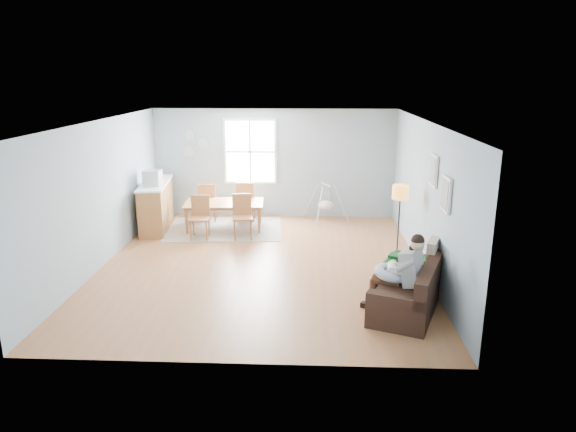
{
  "coord_description": "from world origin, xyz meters",
  "views": [
    {
      "loc": [
        0.91,
        -9.18,
        3.51
      ],
      "look_at": [
        0.5,
        -0.14,
        1.0
      ],
      "focal_mm": 32.0,
      "sensor_mm": 36.0,
      "label": 1
    }
  ],
  "objects_px": {
    "monitor": "(152,178)",
    "baby_swing": "(326,205)",
    "dining_table": "(225,216)",
    "chair_se": "(242,213)",
    "toddler": "(411,261)",
    "chair_ne": "(246,199)",
    "storage_cube": "(420,284)",
    "chair_nw": "(208,200)",
    "father": "(402,270)",
    "floor_lamp": "(400,199)",
    "counter": "(156,205)",
    "chair_sw": "(200,214)",
    "sofa": "(412,290)"
  },
  "relations": [
    {
      "from": "sofa",
      "to": "baby_swing",
      "type": "relative_size",
      "value": 1.82
    },
    {
      "from": "chair_sw",
      "to": "baby_swing",
      "type": "bearing_deg",
      "value": 28.29
    },
    {
      "from": "baby_swing",
      "to": "chair_ne",
      "type": "bearing_deg",
      "value": -175.27
    },
    {
      "from": "storage_cube",
      "to": "chair_sw",
      "type": "relative_size",
      "value": 0.56
    },
    {
      "from": "dining_table",
      "to": "chair_se",
      "type": "distance_m",
      "value": 0.83
    },
    {
      "from": "storage_cube",
      "to": "floor_lamp",
      "type": "bearing_deg",
      "value": 93.13
    },
    {
      "from": "monitor",
      "to": "dining_table",
      "type": "bearing_deg",
      "value": 11.2
    },
    {
      "from": "chair_ne",
      "to": "chair_nw",
      "type": "bearing_deg",
      "value": -176.53
    },
    {
      "from": "toddler",
      "to": "storage_cube",
      "type": "distance_m",
      "value": 0.47
    },
    {
      "from": "storage_cube",
      "to": "chair_nw",
      "type": "xyz_separation_m",
      "value": [
        -4.29,
        4.32,
        0.29
      ]
    },
    {
      "from": "floor_lamp",
      "to": "counter",
      "type": "bearing_deg",
      "value": 158.95
    },
    {
      "from": "baby_swing",
      "to": "storage_cube",
      "type": "bearing_deg",
      "value": -72.83
    },
    {
      "from": "father",
      "to": "floor_lamp",
      "type": "height_order",
      "value": "floor_lamp"
    },
    {
      "from": "father",
      "to": "chair_se",
      "type": "bearing_deg",
      "value": 128.46
    },
    {
      "from": "dining_table",
      "to": "chair_nw",
      "type": "height_order",
      "value": "chair_nw"
    },
    {
      "from": "chair_nw",
      "to": "sofa",
      "type": "bearing_deg",
      "value": -48.46
    },
    {
      "from": "father",
      "to": "chair_nw",
      "type": "bearing_deg",
      "value": 128.73
    },
    {
      "from": "father",
      "to": "chair_nw",
      "type": "xyz_separation_m",
      "value": [
        -3.88,
        4.84,
        -0.14
      ]
    },
    {
      "from": "dining_table",
      "to": "monitor",
      "type": "bearing_deg",
      "value": -172.8
    },
    {
      "from": "sofa",
      "to": "chair_sw",
      "type": "xyz_separation_m",
      "value": [
        -4.01,
        3.34,
        0.26
      ]
    },
    {
      "from": "father",
      "to": "floor_lamp",
      "type": "xyz_separation_m",
      "value": [
        0.31,
        2.25,
        0.56
      ]
    },
    {
      "from": "floor_lamp",
      "to": "storage_cube",
      "type": "bearing_deg",
      "value": -86.87
    },
    {
      "from": "chair_ne",
      "to": "father",
      "type": "bearing_deg",
      "value": -58.93
    },
    {
      "from": "chair_se",
      "to": "chair_ne",
      "type": "bearing_deg",
      "value": 93.6
    },
    {
      "from": "chair_sw",
      "to": "monitor",
      "type": "bearing_deg",
      "value": 161.73
    },
    {
      "from": "toddler",
      "to": "storage_cube",
      "type": "height_order",
      "value": "toddler"
    },
    {
      "from": "monitor",
      "to": "baby_swing",
      "type": "bearing_deg",
      "value": 16.18
    },
    {
      "from": "chair_se",
      "to": "chair_ne",
      "type": "relative_size",
      "value": 0.98
    },
    {
      "from": "father",
      "to": "chair_ne",
      "type": "relative_size",
      "value": 1.29
    },
    {
      "from": "storage_cube",
      "to": "baby_swing",
      "type": "relative_size",
      "value": 0.45
    },
    {
      "from": "chair_sw",
      "to": "counter",
      "type": "xyz_separation_m",
      "value": [
        -1.19,
        0.74,
        0.01
      ]
    },
    {
      "from": "toddler",
      "to": "storage_cube",
      "type": "relative_size",
      "value": 1.53
    },
    {
      "from": "floor_lamp",
      "to": "counter",
      "type": "distance_m",
      "value": 5.72
    },
    {
      "from": "monitor",
      "to": "chair_ne",
      "type": "bearing_deg",
      "value": 26.39
    },
    {
      "from": "chair_se",
      "to": "counter",
      "type": "relative_size",
      "value": 0.48
    },
    {
      "from": "chair_ne",
      "to": "dining_table",
      "type": "bearing_deg",
      "value": -122.17
    },
    {
      "from": "chair_se",
      "to": "chair_sw",
      "type": "bearing_deg",
      "value": -176.1
    },
    {
      "from": "sofa",
      "to": "toddler",
      "type": "distance_m",
      "value": 0.45
    },
    {
      "from": "toddler",
      "to": "baby_swing",
      "type": "distance_m",
      "value": 4.8
    },
    {
      "from": "toddler",
      "to": "chair_ne",
      "type": "xyz_separation_m",
      "value": [
        -3.17,
        4.48,
        -0.11
      ]
    },
    {
      "from": "chair_sw",
      "to": "chair_se",
      "type": "relative_size",
      "value": 0.97
    },
    {
      "from": "sofa",
      "to": "baby_swing",
      "type": "distance_m",
      "value": 5.0
    },
    {
      "from": "toddler",
      "to": "chair_se",
      "type": "xyz_separation_m",
      "value": [
        -3.09,
        3.19,
        -0.12
      ]
    },
    {
      "from": "chair_ne",
      "to": "counter",
      "type": "bearing_deg",
      "value": -163.25
    },
    {
      "from": "sofa",
      "to": "toddler",
      "type": "bearing_deg",
      "value": 89.73
    },
    {
      "from": "chair_nw",
      "to": "chair_ne",
      "type": "relative_size",
      "value": 0.96
    },
    {
      "from": "floor_lamp",
      "to": "counter",
      "type": "relative_size",
      "value": 0.75
    },
    {
      "from": "floor_lamp",
      "to": "chair_ne",
      "type": "xyz_separation_m",
      "value": [
        -3.26,
        2.65,
        -0.68
      ]
    },
    {
      "from": "chair_sw",
      "to": "baby_swing",
      "type": "height_order",
      "value": "chair_sw"
    },
    {
      "from": "chair_nw",
      "to": "toddler",
      "type": "bearing_deg",
      "value": -47.17
    }
  ]
}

